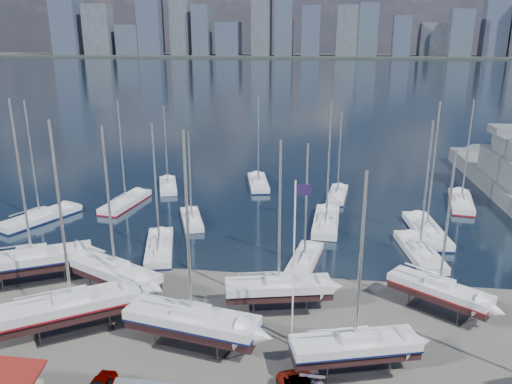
# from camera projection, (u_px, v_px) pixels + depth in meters

# --- Properties ---
(ground) EXTENTS (1400.00, 1400.00, 0.00)m
(ground) POSITION_uv_depth(u_px,v_px,m) (257.00, 331.00, 39.40)
(ground) COLOR #605E59
(ground) RESTS_ON ground
(water) EXTENTS (1400.00, 600.00, 0.40)m
(water) POSITION_uv_depth(u_px,v_px,m) (320.00, 72.00, 332.70)
(water) COLOR #182337
(water) RESTS_ON ground
(far_shore) EXTENTS (1400.00, 80.00, 2.20)m
(far_shore) POSITION_uv_depth(u_px,v_px,m) (323.00, 56.00, 578.28)
(far_shore) COLOR #2D332D
(far_shore) RESTS_ON ground
(skyline) EXTENTS (639.14, 43.80, 107.69)m
(skyline) POSITION_uv_depth(u_px,v_px,m) (318.00, 22.00, 562.14)
(skyline) COLOR #475166
(skyline) RESTS_ON far_shore
(sailboat_cradle_0) EXTENTS (10.90, 7.80, 17.30)m
(sailboat_cradle_0) POSITION_uv_depth(u_px,v_px,m) (33.00, 261.00, 46.94)
(sailboat_cradle_0) COLOR #2D2D33
(sailboat_cradle_0) RESTS_ON ground
(sailboat_cradle_1) EXTENTS (10.27, 8.26, 16.79)m
(sailboat_cradle_1) POSITION_uv_depth(u_px,v_px,m) (72.00, 307.00, 38.95)
(sailboat_cradle_1) COLOR #2D2D33
(sailboat_cradle_1) RESTS_ON ground
(sailboat_cradle_2) EXTENTS (9.57, 6.51, 15.36)m
(sailboat_cradle_2) POSITION_uv_depth(u_px,v_px,m) (115.00, 273.00, 44.66)
(sailboat_cradle_2) COLOR #2D2D33
(sailboat_cradle_2) RESTS_ON ground
(sailboat_cradle_3) EXTENTS (10.57, 4.82, 16.46)m
(sailboat_cradle_3) POSITION_uv_depth(u_px,v_px,m) (192.00, 322.00, 36.92)
(sailboat_cradle_3) COLOR #2D2D33
(sailboat_cradle_3) RESTS_ON ground
(sailboat_cradle_4) EXTENTS (9.28, 4.44, 14.71)m
(sailboat_cradle_4) POSITION_uv_depth(u_px,v_px,m) (279.00, 288.00, 42.05)
(sailboat_cradle_4) COLOR #2D2D33
(sailboat_cradle_4) RESTS_ON ground
(sailboat_cradle_5) EXTENTS (9.21, 4.88, 14.46)m
(sailboat_cradle_5) POSITION_uv_depth(u_px,v_px,m) (355.00, 347.00, 34.13)
(sailboat_cradle_5) COLOR #2D2D33
(sailboat_cradle_5) RESTS_ON ground
(sailboat_cradle_6) EXTENTS (8.36, 6.92, 14.00)m
(sailboat_cradle_6) POSITION_uv_depth(u_px,v_px,m) (439.00, 291.00, 41.72)
(sailboat_cradle_6) COLOR #2D2D33
(sailboat_cradle_6) RESTS_ON ground
(sailboat_moored_0) EXTENTS (7.14, 10.92, 15.92)m
(sailboat_moored_0) POSITION_uv_depth(u_px,v_px,m) (40.00, 219.00, 63.02)
(sailboat_moored_0) COLOR black
(sailboat_moored_0) RESTS_ON water
(sailboat_moored_1) EXTENTS (4.14, 10.38, 15.09)m
(sailboat_moored_1) POSITION_uv_depth(u_px,v_px,m) (126.00, 203.00, 68.94)
(sailboat_moored_1) COLOR black
(sailboat_moored_1) RESTS_ON water
(sailboat_moored_2) EXTENTS (5.15, 9.08, 13.23)m
(sailboat_moored_2) POSITION_uv_depth(u_px,v_px,m) (168.00, 186.00, 76.65)
(sailboat_moored_2) COLOR black
(sailboat_moored_2) RESTS_ON water
(sailboat_moored_3) EXTENTS (5.35, 10.21, 14.70)m
(sailboat_moored_3) POSITION_uv_depth(u_px,v_px,m) (160.00, 249.00, 54.03)
(sailboat_moored_3) COLOR black
(sailboat_moored_3) RESTS_ON water
(sailboat_moored_4) EXTENTS (4.87, 8.28, 12.08)m
(sailboat_moored_4) POSITION_uv_depth(u_px,v_px,m) (192.00, 220.00, 62.54)
(sailboat_moored_4) COLOR black
(sailboat_moored_4) RESTS_ON water
(sailboat_moored_5) EXTENTS (4.78, 10.19, 14.70)m
(sailboat_moored_5) POSITION_uv_depth(u_px,v_px,m) (258.00, 184.00, 77.97)
(sailboat_moored_5) COLOR black
(sailboat_moored_5) RESTS_ON water
(sailboat_moored_6) EXTENTS (3.88, 9.11, 13.20)m
(sailboat_moored_6) POSITION_uv_depth(u_px,v_px,m) (304.00, 262.00, 50.94)
(sailboat_moored_6) COLOR black
(sailboat_moored_6) RESTS_ON water
(sailboat_moored_7) EXTENTS (3.41, 10.62, 15.85)m
(sailboat_moored_7) POSITION_uv_depth(u_px,v_px,m) (326.00, 223.00, 61.50)
(sailboat_moored_7) COLOR black
(sailboat_moored_7) RESTS_ON water
(sailboat_moored_8) EXTENTS (3.40, 8.96, 13.07)m
(sailboat_moored_8) POSITION_uv_depth(u_px,v_px,m) (337.00, 195.00, 72.30)
(sailboat_moored_8) COLOR black
(sailboat_moored_8) RESTS_ON water
(sailboat_moored_9) EXTENTS (4.26, 10.31, 15.11)m
(sailboat_moored_9) POSITION_uv_depth(u_px,v_px,m) (419.00, 253.00, 53.01)
(sailboat_moored_9) COLOR black
(sailboat_moored_9) RESTS_ON water
(sailboat_moored_10) EXTENTS (4.21, 11.18, 16.32)m
(sailboat_moored_10) POSITION_uv_depth(u_px,v_px,m) (426.00, 232.00, 58.65)
(sailboat_moored_10) COLOR black
(sailboat_moored_10) RESTS_ON water
(sailboat_moored_11) EXTENTS (4.48, 10.48, 15.17)m
(sailboat_moored_11) POSITION_uv_depth(u_px,v_px,m) (461.00, 203.00, 69.05)
(sailboat_moored_11) COLOR black
(sailboat_moored_11) RESTS_ON water
(flagpole) EXTENTS (1.14, 0.12, 12.98)m
(flagpole) POSITION_uv_depth(u_px,v_px,m) (295.00, 254.00, 35.35)
(flagpole) COLOR white
(flagpole) RESTS_ON ground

